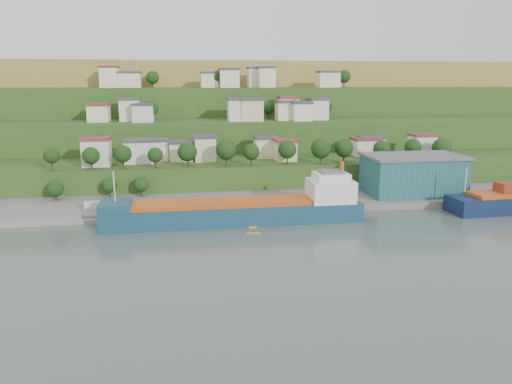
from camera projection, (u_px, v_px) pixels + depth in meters
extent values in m
plane|color=#404E49|center=(275.00, 231.00, 130.10)|extent=(500.00, 500.00, 0.00)
cube|color=slate|center=(320.00, 202.00, 160.06)|extent=(220.00, 26.00, 4.00)
cube|color=slate|center=(73.00, 217.00, 143.20)|extent=(40.00, 18.00, 2.40)
cube|color=#284719|center=(247.00, 186.00, 184.12)|extent=(260.00, 32.00, 20.00)
cube|color=#284719|center=(237.00, 172.00, 213.05)|extent=(280.00, 32.00, 44.00)
cube|color=#284719|center=(230.00, 161.00, 241.99)|extent=(300.00, 32.00, 70.00)
cube|color=olive|center=(218.00, 143.00, 313.36)|extent=(360.00, 120.00, 96.00)
cube|color=silver|center=(97.00, 153.00, 168.06)|extent=(9.05, 7.78, 8.71)
cube|color=maroon|center=(96.00, 139.00, 167.01)|extent=(9.65, 8.38, 0.90)
cube|color=silver|center=(139.00, 152.00, 173.89)|extent=(9.87, 7.07, 7.51)
cube|color=#3F3F44|center=(138.00, 140.00, 172.97)|extent=(10.47, 7.67, 0.90)
cube|color=#F4E4B8|center=(157.00, 151.00, 180.33)|extent=(7.93, 7.73, 6.91)
cube|color=#3F3F44|center=(157.00, 140.00, 179.47)|extent=(8.53, 8.33, 0.90)
cube|color=#F4E4B8|center=(181.00, 152.00, 179.50)|extent=(8.22, 7.98, 6.32)
cube|color=#3F3F44|center=(181.00, 142.00, 178.71)|extent=(8.82, 8.58, 0.90)
cube|color=#F4E4B8|center=(205.00, 149.00, 179.03)|extent=(7.35, 8.58, 8.25)
cube|color=#3F3F44|center=(205.00, 136.00, 178.03)|extent=(7.95, 9.18, 0.90)
cube|color=#F4E4B8|center=(266.00, 148.00, 186.24)|extent=(8.29, 7.37, 7.11)
cube|color=#3F3F44|center=(266.00, 137.00, 185.36)|extent=(8.89, 7.97, 0.90)
cube|color=#F4E4B8|center=(285.00, 151.00, 179.73)|extent=(7.10, 8.14, 6.79)
cube|color=maroon|center=(285.00, 140.00, 178.89)|extent=(7.70, 8.74, 0.90)
cube|color=silver|center=(366.00, 148.00, 191.42)|extent=(9.84, 7.85, 6.05)
cube|color=maroon|center=(366.00, 139.00, 190.66)|extent=(10.44, 8.45, 0.90)
cube|color=silver|center=(371.00, 147.00, 192.36)|extent=(9.01, 7.91, 6.45)
cube|color=#3F3F44|center=(371.00, 137.00, 191.56)|extent=(9.61, 8.51, 0.90)
cube|color=silver|center=(422.00, 146.00, 187.82)|extent=(8.28, 7.34, 7.89)
cube|color=maroon|center=(423.00, 135.00, 186.85)|extent=(8.88, 7.94, 0.90)
cube|color=#F4E4B8|center=(99.00, 114.00, 200.26)|extent=(8.13, 8.91, 6.38)
cube|color=maroon|center=(98.00, 105.00, 199.46)|extent=(8.73, 9.51, 0.90)
cube|color=silver|center=(130.00, 111.00, 203.48)|extent=(7.80, 8.95, 8.47)
cube|color=#3F3F44|center=(129.00, 99.00, 202.46)|extent=(8.40, 9.55, 0.90)
cube|color=silver|center=(143.00, 114.00, 199.07)|extent=(8.15, 7.35, 6.50)
cube|color=#3F3F44|center=(143.00, 104.00, 198.26)|extent=(8.75, 7.95, 0.90)
cube|color=silver|center=(240.00, 111.00, 203.39)|extent=(9.48, 7.92, 8.42)
cube|color=#3F3F44|center=(240.00, 99.00, 202.37)|extent=(10.08, 8.52, 0.90)
cube|color=beige|center=(251.00, 111.00, 203.11)|extent=(9.05, 7.19, 8.33)
cube|color=#3F3F44|center=(251.00, 99.00, 202.10)|extent=(9.65, 7.79, 0.90)
cube|color=#F4E4B8|center=(287.00, 112.00, 207.70)|extent=(8.53, 7.83, 7.17)
cube|color=#3F3F44|center=(287.00, 102.00, 206.82)|extent=(9.13, 8.43, 0.90)
cube|color=silver|center=(288.00, 109.00, 216.22)|extent=(7.92, 7.83, 8.65)
cube|color=maroon|center=(288.00, 97.00, 215.18)|extent=(8.52, 8.43, 0.90)
cube|color=#F4E4B8|center=(301.00, 112.00, 205.71)|extent=(7.67, 8.81, 6.96)
cube|color=#3F3F44|center=(301.00, 102.00, 204.85)|extent=(8.27, 9.41, 0.90)
cube|color=silver|center=(318.00, 110.00, 210.64)|extent=(7.19, 8.26, 8.14)
cube|color=#3F3F44|center=(318.00, 99.00, 209.65)|extent=(7.79, 8.86, 0.90)
cube|color=beige|center=(317.00, 110.00, 218.08)|extent=(7.61, 7.77, 7.63)
cube|color=#3F3F44|center=(317.00, 100.00, 217.14)|extent=(8.21, 8.37, 0.90)
cube|color=#F4E4B8|center=(109.00, 78.00, 229.06)|extent=(8.22, 7.78, 8.89)
cube|color=maroon|center=(109.00, 67.00, 227.99)|extent=(8.82, 8.38, 0.90)
cube|color=#F4E4B8|center=(130.00, 80.00, 230.85)|extent=(9.85, 8.39, 6.45)
cube|color=#3F3F44|center=(129.00, 72.00, 230.04)|extent=(10.45, 8.99, 0.90)
cube|color=#F4E4B8|center=(209.00, 81.00, 231.05)|extent=(7.73, 8.03, 6.33)
cube|color=#3F3F44|center=(209.00, 73.00, 230.26)|extent=(8.33, 8.63, 0.90)
cube|color=#F4E4B8|center=(229.00, 79.00, 228.34)|extent=(8.64, 8.85, 7.83)
cube|color=#3F3F44|center=(229.00, 69.00, 227.39)|extent=(9.24, 9.45, 0.90)
cube|color=silver|center=(257.00, 78.00, 236.13)|extent=(8.27, 8.14, 8.57)
cube|color=#3F3F44|center=(257.00, 68.00, 235.10)|extent=(8.87, 8.74, 0.90)
cube|color=#F4E4B8|center=(266.00, 78.00, 231.13)|extent=(7.47, 7.68, 8.69)
cube|color=#3F3F44|center=(266.00, 67.00, 230.08)|extent=(8.07, 8.28, 0.90)
cube|color=#F4E4B8|center=(328.00, 80.00, 237.47)|extent=(9.97, 7.49, 6.81)
cube|color=#3F3F44|center=(328.00, 72.00, 236.62)|extent=(10.57, 8.09, 0.90)
cylinder|color=#382619|center=(52.00, 165.00, 159.43)|extent=(0.50, 0.50, 3.47)
sphere|color=black|center=(51.00, 156.00, 158.75)|extent=(5.01, 5.01, 5.01)
cylinder|color=#382619|center=(92.00, 165.00, 162.23)|extent=(0.50, 0.50, 2.89)
sphere|color=black|center=(91.00, 156.00, 161.58)|extent=(5.56, 5.56, 5.56)
cylinder|color=#382619|center=(123.00, 164.00, 162.51)|extent=(0.50, 0.50, 3.42)
sphere|color=black|center=(123.00, 154.00, 161.79)|extent=(5.69, 5.69, 5.69)
cylinder|color=#382619|center=(156.00, 164.00, 163.71)|extent=(0.50, 0.50, 3.06)
sphere|color=black|center=(155.00, 155.00, 163.07)|extent=(5.04, 5.04, 5.04)
cylinder|color=#382619|center=(188.00, 162.00, 167.98)|extent=(0.50, 0.50, 3.04)
sphere|color=black|center=(187.00, 152.00, 167.25)|extent=(6.51, 6.51, 6.51)
cylinder|color=#382619|center=(226.00, 160.00, 168.72)|extent=(0.50, 0.50, 3.61)
sphere|color=black|center=(226.00, 150.00, 167.91)|extent=(6.92, 6.92, 6.92)
cylinder|color=#382619|center=(251.00, 161.00, 168.98)|extent=(0.50, 0.50, 3.19)
sphere|color=black|center=(251.00, 152.00, 168.29)|extent=(5.60, 5.60, 5.60)
cylinder|color=#382619|center=(287.00, 159.00, 172.21)|extent=(0.50, 0.50, 3.33)
sphere|color=black|center=(287.00, 149.00, 171.47)|extent=(6.34, 6.34, 6.34)
cylinder|color=#382619|center=(321.00, 159.00, 172.36)|extent=(0.50, 0.50, 3.53)
sphere|color=black|center=(321.00, 148.00, 171.54)|extent=(7.06, 7.06, 7.06)
cylinder|color=#382619|center=(344.00, 158.00, 175.48)|extent=(0.50, 0.50, 3.27)
sphere|color=black|center=(344.00, 148.00, 174.74)|extent=(6.34, 6.34, 6.34)
cylinder|color=#382619|center=(381.00, 158.00, 176.94)|extent=(0.50, 0.50, 2.97)
sphere|color=black|center=(382.00, 149.00, 176.25)|extent=(6.07, 6.07, 6.07)
cylinder|color=#382619|center=(412.00, 157.00, 177.67)|extent=(0.50, 0.50, 3.51)
sphere|color=black|center=(413.00, 147.00, 176.93)|extent=(5.95, 5.95, 5.95)
cylinder|color=#382619|center=(441.00, 157.00, 179.09)|extent=(0.50, 0.50, 2.82)
sphere|color=black|center=(442.00, 148.00, 178.37)|extent=(6.90, 6.90, 6.90)
cylinder|color=#382619|center=(344.00, 84.00, 237.59)|extent=(0.50, 0.50, 3.41)
sphere|color=black|center=(344.00, 76.00, 236.84)|extent=(6.18, 6.18, 6.18)
cylinder|color=#382619|center=(151.00, 117.00, 200.98)|extent=(0.50, 0.50, 3.77)
sphere|color=black|center=(151.00, 108.00, 200.21)|extent=(5.96, 5.96, 5.96)
cylinder|color=#382619|center=(153.00, 84.00, 236.35)|extent=(0.50, 0.50, 2.94)
sphere|color=black|center=(153.00, 77.00, 235.66)|extent=(6.11, 6.11, 6.11)
cylinder|color=#382619|center=(217.00, 84.00, 230.57)|extent=(0.50, 0.50, 2.89)
sphere|color=black|center=(217.00, 77.00, 229.88)|extent=(6.25, 6.25, 6.25)
cylinder|color=#382619|center=(293.00, 115.00, 214.15)|extent=(0.50, 0.50, 3.74)
sphere|color=black|center=(294.00, 106.00, 213.38)|extent=(6.08, 6.08, 6.08)
cylinder|color=#382619|center=(325.00, 114.00, 216.28)|extent=(0.50, 0.50, 3.66)
sphere|color=black|center=(325.00, 106.00, 215.52)|extent=(5.91, 5.91, 5.91)
cylinder|color=#382619|center=(268.00, 115.00, 214.89)|extent=(0.50, 0.50, 3.02)
sphere|color=black|center=(268.00, 109.00, 214.26)|extent=(4.97, 4.97, 4.97)
cube|color=#15424F|center=(234.00, 217.00, 137.20)|extent=(71.11, 12.27, 7.09)
cube|color=#B64918|center=(226.00, 203.00, 136.00)|extent=(52.83, 9.95, 1.22)
cube|color=#15424F|center=(115.00, 205.00, 131.57)|extent=(8.28, 11.27, 2.03)
cube|color=silver|center=(331.00, 191.00, 139.80)|extent=(12.32, 10.33, 6.08)
cube|color=silver|center=(331.00, 176.00, 138.91)|extent=(9.25, 8.25, 2.03)
cube|color=#595B5E|center=(331.00, 172.00, 138.63)|extent=(6.18, 6.18, 0.61)
cylinder|color=#B64918|center=(342.00, 167.00, 138.81)|extent=(1.24, 1.24, 3.04)
cylinder|color=silver|center=(114.00, 187.00, 130.46)|extent=(0.37, 0.37, 8.11)
cube|color=silver|center=(128.00, 213.00, 132.51)|extent=(14.37, 11.67, 0.25)
cylinder|color=silver|center=(466.00, 180.00, 145.89)|extent=(0.35, 0.35, 7.32)
cube|color=#1C4E56|center=(413.00, 176.00, 162.28)|extent=(30.02, 18.03, 12.00)
cube|color=#595B5E|center=(414.00, 156.00, 160.88)|extent=(31.02, 19.03, 0.80)
cube|color=silver|center=(95.00, 207.00, 144.04)|extent=(6.69, 3.85, 2.93)
cube|color=silver|center=(128.00, 212.00, 142.12)|extent=(4.38, 2.90, 0.82)
cube|color=#FEA316|center=(255.00, 227.00, 133.08)|extent=(3.57, 1.79, 0.27)
sphere|color=#3F3F44|center=(255.00, 225.00, 132.98)|extent=(0.62, 0.62, 0.62)
cube|color=gold|center=(254.00, 233.00, 127.54)|extent=(3.54, 1.64, 0.26)
sphere|color=#3F3F44|center=(254.00, 231.00, 127.44)|extent=(0.62, 0.62, 0.62)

